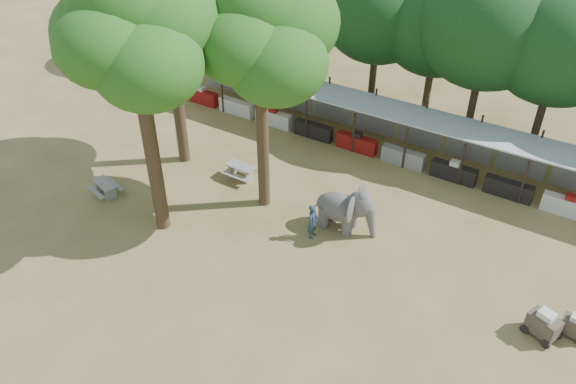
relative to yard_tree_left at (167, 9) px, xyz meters
The scene contains 12 objects.
ground 14.23m from the yard_tree_left, 38.20° to the right, with size 100.00×100.00×0.00m, color brown.
vendor_stalls 13.30m from the yard_tree_left, 36.06° to the left, with size 28.00×2.99×2.80m.
yard_tree_left is the anchor object (origin of this frame).
yard_tree_center 5.92m from the yard_tree_left, 59.04° to the right, with size 7.10×6.90×12.04m.
yard_tree_back 6.09m from the yard_tree_left, ahead, with size 7.10×6.90×11.36m.
backdrop_trees 15.17m from the yard_tree_left, 52.28° to the left, with size 46.46×5.95×8.33m.
elephant 12.60m from the yard_tree_left, ahead, with size 3.03×2.30×2.29m.
handler 12.15m from the yard_tree_left, 12.96° to the right, with size 0.62×0.41×1.72m, color #26384C.
picnic_table_near 9.19m from the yard_tree_left, 101.37° to the right, with size 1.73×1.63×0.72m.
picnic_table_far 8.62m from the yard_tree_left, ahead, with size 1.58×1.42×0.78m.
cart_front 21.11m from the yard_tree_left, ahead, with size 1.45×1.20×1.21m.
cart_back 22.01m from the yard_tree_left, ahead, with size 1.11×0.80×1.00m.
Camera 1 is at (9.86, -12.27, 16.53)m, focal length 35.00 mm.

